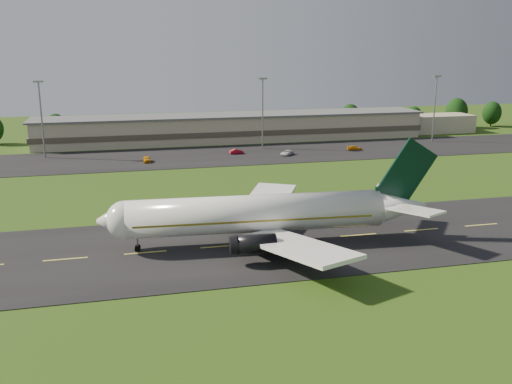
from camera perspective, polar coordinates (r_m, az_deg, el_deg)
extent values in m
plane|color=#244010|center=(91.35, 10.19, -4.32)|extent=(360.00, 360.00, 0.00)
cube|color=black|center=(91.33, 10.19, -4.29)|extent=(220.00, 30.00, 0.10)
cube|color=black|center=(157.73, -0.39, 3.82)|extent=(260.00, 30.00, 0.10)
cylinder|color=white|center=(84.69, 0.01, -2.17)|extent=(38.30, 8.28, 5.60)
sphere|color=white|center=(83.73, -12.93, -2.74)|extent=(5.60, 5.60, 5.60)
cone|color=white|center=(83.88, -14.29, -2.79)|extent=(4.37, 5.65, 5.38)
cone|color=white|center=(91.09, 14.10, -1.42)|extent=(9.37, 6.11, 5.49)
cube|color=olive|center=(84.71, -0.32, -2.41)|extent=(35.31, 8.11, 0.28)
cube|color=black|center=(83.62, -13.36, -2.39)|extent=(2.21, 3.13, 0.65)
cube|color=white|center=(75.60, 4.06, -5.46)|extent=(13.05, 20.23, 2.20)
cube|color=white|center=(96.11, 0.96, -1.09)|extent=(15.10, 20.04, 2.20)
cube|color=white|center=(86.48, 15.45, -1.73)|extent=(7.10, 9.39, 0.91)
cube|color=white|center=(95.29, 12.94, -0.10)|extent=(7.90, 9.33, 0.91)
cube|color=black|center=(90.04, 13.30, -0.37)|extent=(5.03, 0.90, 3.00)
cube|color=black|center=(90.20, 14.90, 1.98)|extent=(9.44, 1.12, 10.55)
cylinder|color=black|center=(77.54, -0.08, -5.22)|extent=(5.78, 3.09, 2.70)
cylinder|color=black|center=(92.59, -1.75, -1.95)|extent=(5.78, 3.09, 2.70)
cube|color=tan|center=(180.24, -2.17, 6.40)|extent=(120.00, 15.00, 8.00)
cube|color=#4C4438|center=(180.35, -2.17, 6.15)|extent=(121.00, 15.40, 1.60)
cube|color=#595B60|center=(179.71, -2.18, 7.71)|extent=(122.00, 16.00, 0.50)
cube|color=tan|center=(207.78, 17.10, 6.56)|extent=(28.00, 11.00, 6.00)
cylinder|color=gray|center=(161.10, -20.63, 6.71)|extent=(0.44, 0.44, 20.00)
cube|color=gray|center=(160.23, -20.96, 10.28)|extent=(2.40, 1.20, 0.50)
cylinder|color=gray|center=(165.13, 0.66, 7.78)|extent=(0.44, 0.44, 20.00)
cube|color=gray|center=(164.28, 0.67, 11.28)|extent=(2.40, 1.20, 0.50)
cylinder|color=gray|center=(186.54, 17.41, 7.89)|extent=(0.44, 0.44, 20.00)
cube|color=gray|center=(185.79, 17.65, 10.98)|extent=(2.40, 1.20, 0.50)
cylinder|color=black|center=(188.64, -19.30, 5.17)|extent=(0.56, 0.56, 2.78)
ellipsoid|color=black|center=(188.17, -19.38, 6.19)|extent=(6.49, 6.49, 8.11)
cylinder|color=black|center=(186.01, -13.49, 5.42)|extent=(0.56, 0.56, 2.58)
ellipsoid|color=black|center=(185.57, -13.54, 6.39)|extent=(6.02, 6.02, 7.52)
cylinder|color=black|center=(203.33, 9.34, 6.42)|extent=(0.56, 0.56, 3.02)
ellipsoid|color=black|center=(202.86, 9.38, 7.45)|extent=(7.04, 7.04, 8.80)
cylinder|color=black|center=(212.51, 15.41, 6.38)|extent=(0.56, 0.56, 2.62)
ellipsoid|color=black|center=(212.12, 15.47, 7.24)|extent=(6.11, 6.11, 7.64)
cylinder|color=black|center=(222.75, 19.33, 6.54)|extent=(0.56, 0.56, 3.39)
ellipsoid|color=black|center=(222.28, 19.41, 7.59)|extent=(7.91, 7.91, 9.89)
cylinder|color=black|center=(230.79, 22.43, 6.45)|extent=(0.56, 0.56, 2.92)
ellipsoid|color=black|center=(230.39, 22.52, 7.33)|extent=(6.81, 6.81, 8.51)
imported|color=orange|center=(149.11, -10.86, 3.25)|extent=(1.74, 4.31, 1.47)
imported|color=#9F0A1B|center=(157.76, -1.97, 4.07)|extent=(4.03, 1.83, 1.28)
imported|color=silver|center=(156.14, 3.12, 3.96)|extent=(4.89, 5.03, 1.34)
imported|color=orange|center=(165.95, 9.82, 4.37)|extent=(4.48, 2.45, 1.23)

